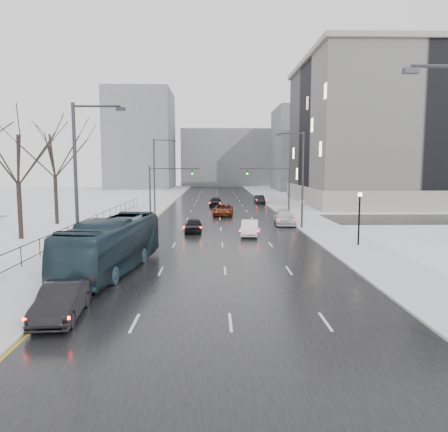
{
  "coord_description": "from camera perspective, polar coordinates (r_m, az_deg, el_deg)",
  "views": [
    {
      "loc": [
        -0.66,
        -4.59,
        6.56
      ],
      "look_at": [
        0.12,
        30.49,
        2.5
      ],
      "focal_mm": 35.0,
      "sensor_mm": 36.0,
      "label": 1
    }
  ],
  "objects": [
    {
      "name": "bus",
      "position": [
        27.94,
        -14.4,
        -3.65
      ],
      "size": [
        4.32,
        12.11,
        3.3
      ],
      "primitive_type": "imported",
      "rotation": [
        0.0,
        0.0,
        -0.13
      ],
      "color": "#213440",
      "rests_on": "road"
    },
    {
      "name": "streetlight_r_mid",
      "position": [
        45.47,
        9.96,
        5.31
      ],
      "size": [
        2.95,
        0.25,
        10.0
      ],
      "color": "#2D2D33",
      "rests_on": "ground"
    },
    {
      "name": "sedan_right_near",
      "position": [
        40.84,
        3.37,
        -1.57
      ],
      "size": [
        2.01,
        4.55,
        1.45
      ],
      "primitive_type": "imported",
      "rotation": [
        0.0,
        0.0,
        -0.11
      ],
      "color": "white",
      "rests_on": "road"
    },
    {
      "name": "sedan_center_near",
      "position": [
        43.01,
        -4.03,
        -1.22
      ],
      "size": [
        1.62,
        3.99,
        1.36
      ],
      "primitive_type": "imported",
      "rotation": [
        0.0,
        0.0,
        -0.01
      ],
      "color": "black",
      "rests_on": "road"
    },
    {
      "name": "sedan_right_far",
      "position": [
        48.99,
        7.91,
        -0.19
      ],
      "size": [
        2.53,
        5.54,
        1.57
      ],
      "primitive_type": "imported",
      "rotation": [
        0.0,
        0.0,
        -0.06
      ],
      "color": "silver",
      "rests_on": "road"
    },
    {
      "name": "streetlight_l_far",
      "position": [
        57.1,
        -8.87,
        5.57
      ],
      "size": [
        2.95,
        0.25,
        10.0
      ],
      "color": "#2D2D33",
      "rests_on": "ground"
    },
    {
      "name": "bldg_far_center",
      "position": [
        144.69,
        0.58,
        7.56
      ],
      "size": [
        30.0,
        18.0,
        18.0
      ],
      "primitive_type": "cube",
      "color": "slate",
      "rests_on": "ground"
    },
    {
      "name": "sedan_center_far",
      "position": [
        69.84,
        -1.14,
        1.89
      ],
      "size": [
        2.02,
        4.7,
        1.58
      ],
      "primitive_type": "imported",
      "rotation": [
        0.0,
        0.0,
        -0.03
      ],
      "color": "black",
      "rests_on": "road"
    },
    {
      "name": "tree_park_e",
      "position": [
        52.08,
        -20.95,
        -1.08
      ],
      "size": [
        9.45,
        9.45,
        13.5
      ],
      "primitive_type": null,
      "color": "black",
      "rests_on": "ground"
    },
    {
      "name": "iron_fence",
      "position": [
        37.16,
        -20.67,
        -2.58
      ],
      "size": [
        0.06,
        70.0,
        1.3
      ],
      "color": "black",
      "rests_on": "sidewalk_left"
    },
    {
      "name": "sedan_right_distant",
      "position": [
        76.07,
        4.67,
        2.19
      ],
      "size": [
        1.69,
        4.33,
        1.4
      ],
      "primitive_type": "imported",
      "rotation": [
        0.0,
        0.0,
        0.05
      ],
      "color": "black",
      "rests_on": "road"
    },
    {
      "name": "civic_building",
      "position": [
        84.62,
        23.98,
        9.18
      ],
      "size": [
        41.0,
        31.0,
        24.8
      ],
      "color": "gray",
      "rests_on": "ground"
    },
    {
      "name": "sedan_left_near",
      "position": [
        20.21,
        -20.45,
        -10.39
      ],
      "size": [
        1.93,
        4.7,
        1.52
      ],
      "primitive_type": "imported",
      "rotation": [
        0.0,
        0.0,
        0.07
      ],
      "color": "black",
      "rests_on": "road"
    },
    {
      "name": "sidewalk_left",
      "position": [
        65.66,
        -9.89,
        0.83
      ],
      "size": [
        5.0,
        150.0,
        0.16
      ],
      "primitive_type": "cube",
      "color": "silver",
      "rests_on": "ground"
    },
    {
      "name": "bldg_far_left",
      "position": [
        131.55,
        -10.76,
        9.72
      ],
      "size": [
        18.0,
        22.0,
        28.0
      ],
      "primitive_type": "cube",
      "color": "slate",
      "rests_on": "ground"
    },
    {
      "name": "bldg_far_right",
      "position": [
        123.06,
        12.33,
        8.51
      ],
      "size": [
        24.0,
        20.0,
        22.0
      ],
      "primitive_type": "cube",
      "color": "slate",
      "rests_on": "ground"
    },
    {
      "name": "sedan_right_cross",
      "position": [
        57.31,
        -0.11,
        0.81
      ],
      "size": [
        2.89,
        5.53,
        1.49
      ],
      "primitive_type": "imported",
      "rotation": [
        0.0,
        0.0,
        -0.08
      ],
      "color": "#58210F",
      "rests_on": "road"
    },
    {
      "name": "mast_signal_left",
      "position": [
        53.07,
        -8.51,
        3.88
      ],
      "size": [
        6.1,
        0.33,
        6.5
      ],
      "color": "#2D2D33",
      "rests_on": "ground"
    },
    {
      "name": "streetlight_l_near",
      "position": [
        25.73,
        -18.29,
        4.17
      ],
      "size": [
        2.95,
        0.25,
        10.0
      ],
      "color": "#2D2D33",
      "rests_on": "ground"
    },
    {
      "name": "cross_road",
      "position": [
        53.0,
        -0.55,
        -0.49
      ],
      "size": [
        130.0,
        10.0,
        0.04
      ],
      "primitive_type": "cube",
      "color": "black",
      "rests_on": "ground"
    },
    {
      "name": "mast_signal_right",
      "position": [
        53.25,
        7.37,
        3.9
      ],
      "size": [
        6.1,
        0.33,
        6.5
      ],
      "color": "#2D2D33",
      "rests_on": "ground"
    },
    {
      "name": "tree_park_d",
      "position": [
        42.74,
        -24.93,
        -2.85
      ],
      "size": [
        8.75,
        8.75,
        12.5
      ],
      "primitive_type": null,
      "color": "black",
      "rests_on": "ground"
    },
    {
      "name": "road",
      "position": [
        64.93,
        -0.68,
        0.82
      ],
      "size": [
        16.0,
        150.0,
        0.04
      ],
      "primitive_type": "cube",
      "color": "black",
      "rests_on": "ground"
    },
    {
      "name": "sidewalk_right",
      "position": [
        65.87,
        8.49,
        0.88
      ],
      "size": [
        5.0,
        150.0,
        0.16
      ],
      "primitive_type": "cube",
      "color": "silver",
      "rests_on": "ground"
    },
    {
      "name": "park_strip",
      "position": [
        67.74,
        -17.86,
        0.77
      ],
      "size": [
        14.0,
        150.0,
        0.12
      ],
      "primitive_type": "cube",
      "color": "white",
      "rests_on": "ground"
    },
    {
      "name": "lamppost_r_mid",
      "position": [
        36.68,
        17.27,
        0.64
      ],
      "size": [
        0.36,
        0.36,
        4.28
      ],
      "color": "black",
      "rests_on": "sidewalk_right"
    },
    {
      "name": "no_uturn_sign",
      "position": [
        49.77,
        10.16,
        1.58
      ],
      "size": [
        0.6,
        0.06,
        2.7
      ],
      "color": "#2D2D33",
      "rests_on": "sidewalk_right"
    }
  ]
}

